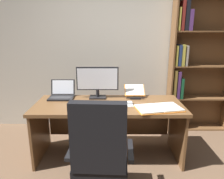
{
  "coord_description": "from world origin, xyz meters",
  "views": [
    {
      "loc": [
        -0.15,
        -1.63,
        1.6
      ],
      "look_at": [
        -0.14,
        0.82,
        0.93
      ],
      "focal_mm": 34.1,
      "sensor_mm": 36.0,
      "label": 1
    }
  ],
  "objects_px": {
    "desk": "(108,116)",
    "computer_mouse": "(70,106)",
    "office_chair": "(100,161)",
    "open_binder": "(158,108)",
    "laptop": "(62,94)",
    "pen": "(128,103)",
    "monitor": "(97,82)",
    "bookshelf": "(193,68)",
    "keyboard": "(95,107)",
    "reading_stand_with_book": "(134,92)",
    "notepad": "(126,104)"
  },
  "relations": [
    {
      "from": "bookshelf",
      "to": "keyboard",
      "type": "distance_m",
      "value": 1.82
    },
    {
      "from": "bookshelf",
      "to": "office_chair",
      "type": "height_order",
      "value": "bookshelf"
    },
    {
      "from": "office_chair",
      "to": "open_binder",
      "type": "relative_size",
      "value": 1.85
    },
    {
      "from": "office_chair",
      "to": "keyboard",
      "type": "relative_size",
      "value": 2.51
    },
    {
      "from": "office_chair",
      "to": "notepad",
      "type": "xyz_separation_m",
      "value": [
        0.29,
        0.76,
        0.29
      ]
    },
    {
      "from": "office_chair",
      "to": "open_binder",
      "type": "bearing_deg",
      "value": 45.5
    },
    {
      "from": "bookshelf",
      "to": "office_chair",
      "type": "distance_m",
      "value": 2.24
    },
    {
      "from": "desk",
      "to": "computer_mouse",
      "type": "relative_size",
      "value": 17.63
    },
    {
      "from": "monitor",
      "to": "notepad",
      "type": "height_order",
      "value": "monitor"
    },
    {
      "from": "keyboard",
      "to": "computer_mouse",
      "type": "xyz_separation_m",
      "value": [
        -0.3,
        0.0,
        0.01
      ]
    },
    {
      "from": "reading_stand_with_book",
      "to": "pen",
      "type": "height_order",
      "value": "reading_stand_with_book"
    },
    {
      "from": "laptop",
      "to": "pen",
      "type": "bearing_deg",
      "value": -16.86
    },
    {
      "from": "office_chair",
      "to": "notepad",
      "type": "distance_m",
      "value": 0.87
    },
    {
      "from": "desk",
      "to": "monitor",
      "type": "relative_size",
      "value": 3.29
    },
    {
      "from": "bookshelf",
      "to": "open_binder",
      "type": "distance_m",
      "value": 1.33
    },
    {
      "from": "monitor",
      "to": "pen",
      "type": "xyz_separation_m",
      "value": [
        0.39,
        -0.26,
        -0.2
      ]
    },
    {
      "from": "open_binder",
      "to": "pen",
      "type": "bearing_deg",
      "value": 142.04
    },
    {
      "from": "computer_mouse",
      "to": "pen",
      "type": "height_order",
      "value": "computer_mouse"
    },
    {
      "from": "computer_mouse",
      "to": "reading_stand_with_book",
      "type": "height_order",
      "value": "reading_stand_with_book"
    },
    {
      "from": "keyboard",
      "to": "reading_stand_with_book",
      "type": "distance_m",
      "value": 0.67
    },
    {
      "from": "keyboard",
      "to": "computer_mouse",
      "type": "height_order",
      "value": "computer_mouse"
    },
    {
      "from": "laptop",
      "to": "computer_mouse",
      "type": "bearing_deg",
      "value": -64.27
    },
    {
      "from": "desk",
      "to": "pen",
      "type": "bearing_deg",
      "value": -22.45
    },
    {
      "from": "desk",
      "to": "computer_mouse",
      "type": "xyz_separation_m",
      "value": [
        -0.45,
        -0.22,
        0.21
      ]
    },
    {
      "from": "monitor",
      "to": "computer_mouse",
      "type": "relative_size",
      "value": 5.35
    },
    {
      "from": "bookshelf",
      "to": "reading_stand_with_book",
      "type": "distance_m",
      "value": 1.16
    },
    {
      "from": "laptop",
      "to": "keyboard",
      "type": "height_order",
      "value": "laptop"
    },
    {
      "from": "computer_mouse",
      "to": "open_binder",
      "type": "relative_size",
      "value": 0.18
    },
    {
      "from": "reading_stand_with_book",
      "to": "notepad",
      "type": "xyz_separation_m",
      "value": [
        -0.13,
        -0.32,
        -0.07
      ]
    },
    {
      "from": "office_chair",
      "to": "pen",
      "type": "bearing_deg",
      "value": 70.92
    },
    {
      "from": "office_chair",
      "to": "pen",
      "type": "xyz_separation_m",
      "value": [
        0.31,
        0.76,
        0.3
      ]
    },
    {
      "from": "laptop",
      "to": "notepad",
      "type": "xyz_separation_m",
      "value": [
        0.86,
        -0.27,
        -0.04
      ]
    },
    {
      "from": "bookshelf",
      "to": "keyboard",
      "type": "xyz_separation_m",
      "value": [
        -1.49,
        -1.0,
        -0.28
      ]
    },
    {
      "from": "laptop",
      "to": "office_chair",
      "type": "bearing_deg",
      "value": -61.07
    },
    {
      "from": "monitor",
      "to": "laptop",
      "type": "bearing_deg",
      "value": 179.83
    },
    {
      "from": "desk",
      "to": "notepad",
      "type": "height_order",
      "value": "notepad"
    },
    {
      "from": "open_binder",
      "to": "computer_mouse",
      "type": "bearing_deg",
      "value": 165.49
    },
    {
      "from": "pen",
      "to": "office_chair",
      "type": "bearing_deg",
      "value": -112.07
    },
    {
      "from": "reading_stand_with_book",
      "to": "open_binder",
      "type": "height_order",
      "value": "reading_stand_with_book"
    },
    {
      "from": "reading_stand_with_book",
      "to": "office_chair",
      "type": "bearing_deg",
      "value": -111.22
    },
    {
      "from": "notepad",
      "to": "pen",
      "type": "distance_m",
      "value": 0.02
    },
    {
      "from": "keyboard",
      "to": "notepad",
      "type": "bearing_deg",
      "value": 17.48
    },
    {
      "from": "office_chair",
      "to": "computer_mouse",
      "type": "distance_m",
      "value": 0.81
    },
    {
      "from": "computer_mouse",
      "to": "open_binder",
      "type": "bearing_deg",
      "value": -2.77
    },
    {
      "from": "desk",
      "to": "keyboard",
      "type": "relative_size",
      "value": 4.37
    },
    {
      "from": "office_chair",
      "to": "monitor",
      "type": "xyz_separation_m",
      "value": [
        -0.08,
        1.03,
        0.5
      ]
    },
    {
      "from": "bookshelf",
      "to": "computer_mouse",
      "type": "xyz_separation_m",
      "value": [
        -1.79,
        -1.0,
        -0.27
      ]
    },
    {
      "from": "open_binder",
      "to": "desk",
      "type": "bearing_deg",
      "value": 143.59
    },
    {
      "from": "desk",
      "to": "monitor",
      "type": "distance_m",
      "value": 0.47
    },
    {
      "from": "monitor",
      "to": "open_binder",
      "type": "bearing_deg",
      "value": -30.51
    }
  ]
}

